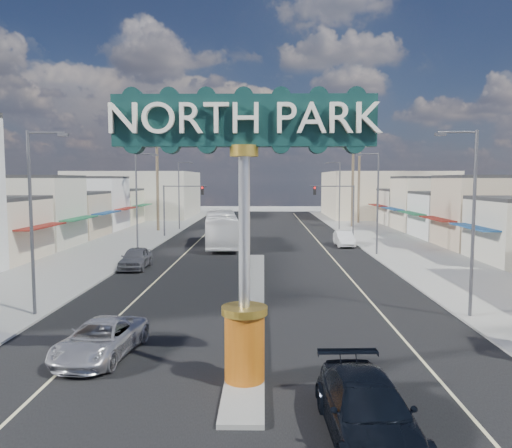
{
  "coord_description": "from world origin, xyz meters",
  "views": [
    {
      "loc": [
        0.62,
        -13.76,
        6.7
      ],
      "look_at": [
        0.22,
        11.7,
        4.41
      ],
      "focal_mm": 35.0,
      "sensor_mm": 36.0,
      "label": 1
    }
  ],
  "objects_px": {
    "palm_right_mid": "(353,151)",
    "city_bus": "(221,229)",
    "suv_right": "(368,410)",
    "streetlight_r_far": "(338,192)",
    "streetlight_l_far": "(180,192)",
    "gateway_sign": "(244,204)",
    "palm_left_far": "(157,141)",
    "traffic_signal_right": "(338,200)",
    "streetlight_r_mid": "(376,198)",
    "car_parked_right": "(344,239)",
    "car_parked_left": "(136,258)",
    "traffic_signal_left": "(179,200)",
    "palm_right_far": "(360,141)",
    "suv_left": "(101,339)",
    "streetlight_r_near": "(470,214)",
    "streetlight_l_mid": "(138,198)",
    "streetlight_l_near": "(34,213)"
  },
  "relations": [
    {
      "from": "palm_right_far",
      "to": "suv_right",
      "type": "xyz_separation_m",
      "value": [
        -11.7,
        -63.4,
        -11.61
      ]
    },
    {
      "from": "suv_right",
      "to": "streetlight_r_far",
      "type": "bearing_deg",
      "value": 79.91
    },
    {
      "from": "suv_left",
      "to": "streetlight_r_near",
      "type": "bearing_deg",
      "value": 26.04
    },
    {
      "from": "streetlight_l_far",
      "to": "city_bus",
      "type": "bearing_deg",
      "value": -67.17
    },
    {
      "from": "traffic_signal_left",
      "to": "suv_left",
      "type": "distance_m",
      "value": 39.86
    },
    {
      "from": "suv_left",
      "to": "car_parked_left",
      "type": "bearing_deg",
      "value": 107.44
    },
    {
      "from": "car_parked_left",
      "to": "city_bus",
      "type": "height_order",
      "value": "city_bus"
    },
    {
      "from": "streetlight_l_mid",
      "to": "streetlight_l_far",
      "type": "bearing_deg",
      "value": 90.0
    },
    {
      "from": "streetlight_l_far",
      "to": "gateway_sign",
      "type": "bearing_deg",
      "value": -78.22
    },
    {
      "from": "streetlight_l_near",
      "to": "car_parked_left",
      "type": "height_order",
      "value": "streetlight_l_near"
    },
    {
      "from": "traffic_signal_left",
      "to": "suv_left",
      "type": "xyz_separation_m",
      "value": [
        3.65,
        -39.53,
        -3.59
      ]
    },
    {
      "from": "streetlight_r_near",
      "to": "palm_left_far",
      "type": "bearing_deg",
      "value": 120.36
    },
    {
      "from": "palm_right_far",
      "to": "city_bus",
      "type": "xyz_separation_m",
      "value": [
        -18.64,
        -26.14,
        -10.63
      ]
    },
    {
      "from": "streetlight_l_mid",
      "to": "streetlight_r_mid",
      "type": "height_order",
      "value": "same"
    },
    {
      "from": "streetlight_l_far",
      "to": "suv_left",
      "type": "height_order",
      "value": "streetlight_l_far"
    },
    {
      "from": "streetlight_l_near",
      "to": "suv_right",
      "type": "distance_m",
      "value": 18.36
    },
    {
      "from": "streetlight_r_far",
      "to": "palm_right_far",
      "type": "height_order",
      "value": "palm_right_far"
    },
    {
      "from": "car_parked_left",
      "to": "car_parked_right",
      "type": "bearing_deg",
      "value": 34.85
    },
    {
      "from": "streetlight_r_mid",
      "to": "palm_left_far",
      "type": "relative_size",
      "value": 0.69
    },
    {
      "from": "palm_left_far",
      "to": "suv_right",
      "type": "bearing_deg",
      "value": -72.4
    },
    {
      "from": "streetlight_l_near",
      "to": "streetlight_l_far",
      "type": "relative_size",
      "value": 1.0
    },
    {
      "from": "traffic_signal_left",
      "to": "streetlight_r_far",
      "type": "relative_size",
      "value": 0.67
    },
    {
      "from": "traffic_signal_right",
      "to": "car_parked_left",
      "type": "distance_m",
      "value": 27.88
    },
    {
      "from": "streetlight_r_mid",
      "to": "suv_right",
      "type": "height_order",
      "value": "streetlight_r_mid"
    },
    {
      "from": "palm_left_far",
      "to": "city_bus",
      "type": "relative_size",
      "value": 1.04
    },
    {
      "from": "streetlight_l_near",
      "to": "palm_right_far",
      "type": "distance_m",
      "value": 58.35
    },
    {
      "from": "streetlight_l_far",
      "to": "palm_left_far",
      "type": "relative_size",
      "value": 0.69
    },
    {
      "from": "streetlight_l_mid",
      "to": "city_bus",
      "type": "bearing_deg",
      "value": 40.79
    },
    {
      "from": "streetlight_l_mid",
      "to": "palm_right_mid",
      "type": "height_order",
      "value": "palm_right_mid"
    },
    {
      "from": "traffic_signal_left",
      "to": "palm_left_far",
      "type": "xyz_separation_m",
      "value": [
        -3.82,
        6.01,
        7.22
      ]
    },
    {
      "from": "traffic_signal_right",
      "to": "streetlight_r_mid",
      "type": "relative_size",
      "value": 0.67
    },
    {
      "from": "streetlight_l_far",
      "to": "car_parked_right",
      "type": "height_order",
      "value": "streetlight_l_far"
    },
    {
      "from": "gateway_sign",
      "to": "car_parked_right",
      "type": "bearing_deg",
      "value": 75.69
    },
    {
      "from": "traffic_signal_right",
      "to": "streetlight_r_far",
      "type": "relative_size",
      "value": 0.67
    },
    {
      "from": "streetlight_l_near",
      "to": "streetlight_r_near",
      "type": "relative_size",
      "value": 1.0
    },
    {
      "from": "streetlight_r_mid",
      "to": "palm_left_far",
      "type": "distance_m",
      "value": 31.47
    },
    {
      "from": "traffic_signal_left",
      "to": "suv_right",
      "type": "xyz_separation_m",
      "value": [
        12.49,
        -45.39,
        -3.5
      ]
    },
    {
      "from": "palm_right_mid",
      "to": "city_bus",
      "type": "distance_m",
      "value": 27.58
    },
    {
      "from": "streetlight_r_mid",
      "to": "palm_left_far",
      "type": "bearing_deg",
      "value": 139.52
    },
    {
      "from": "traffic_signal_right",
      "to": "streetlight_r_mid",
      "type": "distance_m",
      "value": 14.07
    },
    {
      "from": "gateway_sign",
      "to": "palm_right_far",
      "type": "height_order",
      "value": "palm_right_far"
    },
    {
      "from": "streetlight_r_near",
      "to": "streetlight_r_far",
      "type": "relative_size",
      "value": 1.0
    },
    {
      "from": "streetlight_l_far",
      "to": "streetlight_r_far",
      "type": "bearing_deg",
      "value": 0.0
    },
    {
      "from": "streetlight_l_near",
      "to": "streetlight_r_mid",
      "type": "relative_size",
      "value": 1.0
    },
    {
      "from": "traffic_signal_left",
      "to": "car_parked_right",
      "type": "distance_m",
      "value": 19.88
    },
    {
      "from": "suv_right",
      "to": "car_parked_right",
      "type": "relative_size",
      "value": 1.17
    },
    {
      "from": "traffic_signal_left",
      "to": "palm_right_far",
      "type": "height_order",
      "value": "palm_right_far"
    },
    {
      "from": "traffic_signal_left",
      "to": "streetlight_r_mid",
      "type": "bearing_deg",
      "value": -35.5
    },
    {
      "from": "palm_right_mid",
      "to": "suv_left",
      "type": "distance_m",
      "value": 55.65
    },
    {
      "from": "car_parked_right",
      "to": "city_bus",
      "type": "height_order",
      "value": "city_bus"
    }
  ]
}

